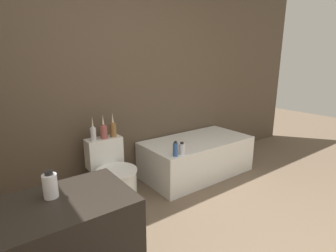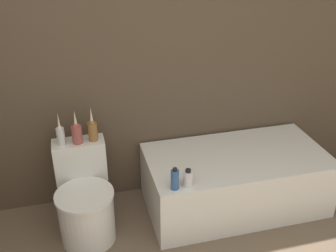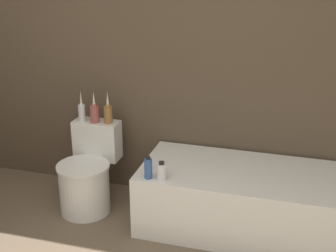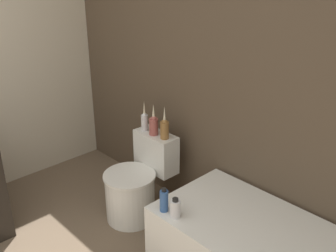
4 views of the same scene
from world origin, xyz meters
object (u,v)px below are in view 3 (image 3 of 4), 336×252
Objects in this scene: bathtub at (236,198)px; vase_gold at (82,111)px; toilet at (88,176)px; vase_silver at (94,112)px; vase_bronze at (108,113)px; shampoo_bottle_tall at (148,168)px; shampoo_bottle_short at (162,171)px.

bathtub is 1.43m from vase_gold.
vase_gold reaches higher than toilet.
vase_bronze is at bearing 6.29° from vase_silver.
vase_silver is 0.12m from vase_bronze.
bathtub is at bearing -6.88° from vase_gold.
vase_bronze reaches higher than shampoo_bottle_tall.
vase_gold is (-0.11, 0.20, 0.48)m from toilet.
vase_bronze is at bearing 136.54° from shampoo_bottle_tall.
vase_bronze is 1.59× the size of shampoo_bottle_tall.
toilet is at bearing -90.00° from vase_silver.
toilet is 0.52m from vase_silver.
toilet is 0.80m from shampoo_bottle_short.
vase_bronze reaches higher than shampoo_bottle_short.
bathtub is 10.42× the size of shampoo_bottle_short.
shampoo_bottle_short is at bearing -37.99° from vase_bronze.
vase_gold is at bearing -177.26° from vase_bronze.
vase_gold is at bearing 173.12° from bathtub.
vase_bronze is 0.72m from shampoo_bottle_tall.
bathtub is 5.59× the size of vase_gold.
vase_silver is 1.55× the size of shampoo_bottle_tall.
shampoo_bottle_tall is at bearing -153.22° from bathtub.
vase_bronze is 0.79m from shampoo_bottle_short.
toilet is 2.53× the size of vase_bronze.
vase_gold is 0.88m from shampoo_bottle_tall.
vase_bronze is (0.11, 0.21, 0.49)m from toilet.
vase_silver is 0.97× the size of vase_bronze.
shampoo_bottle_short is at bearing -32.49° from vase_silver.
vase_bronze is at bearing 61.15° from toilet.
shampoo_bottle_tall is at bearing -43.46° from vase_bronze.
toilet reaches higher than shampoo_bottle_short.
vase_bronze is at bearing 171.13° from bathtub.
vase_gold reaches higher than bathtub.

